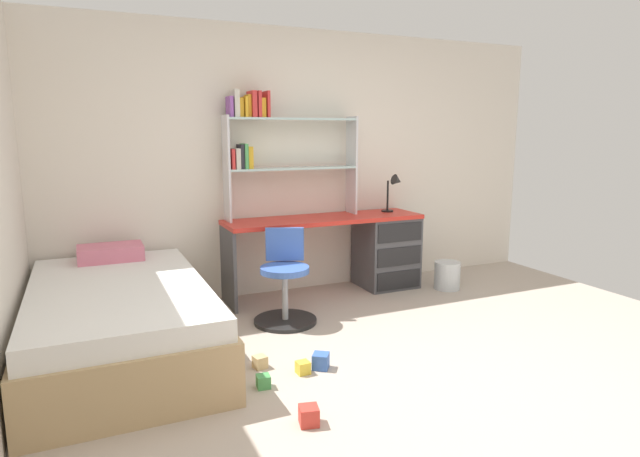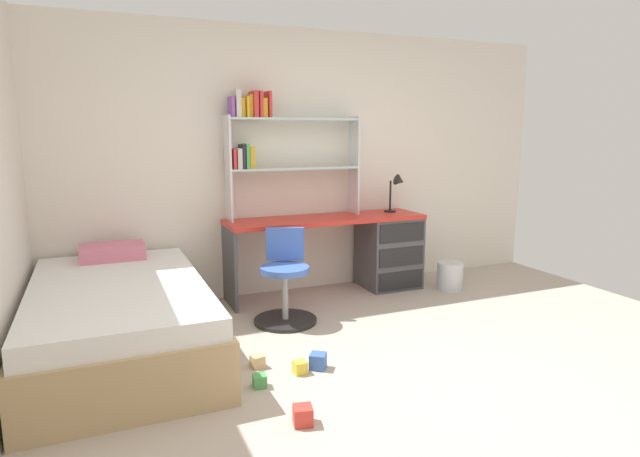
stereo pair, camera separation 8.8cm
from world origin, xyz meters
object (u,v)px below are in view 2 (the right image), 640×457
desk_lamp (398,187)px  toy_block_green_1 (260,381)px  bed_platform (120,319)px  toy_block_red_4 (303,415)px  toy_block_blue_3 (318,361)px  toy_block_yellow_2 (300,367)px  swivel_chair (285,286)px  desk (373,247)px  waste_bin (450,276)px  toy_block_natural_0 (257,361)px  bookshelf_hutch (273,141)px

desk_lamp → toy_block_green_1: desk_lamp is taller
bed_platform → toy_block_red_4: bed_platform is taller
desk_lamp → toy_block_blue_3: desk_lamp is taller
toy_block_yellow_2 → swivel_chair: bearing=76.1°
desk → toy_block_yellow_2: 2.09m
bed_platform → toy_block_red_4: bearing=-57.9°
desk_lamp → waste_bin: size_ratio=1.39×
waste_bin → toy_block_red_4: 2.86m
bed_platform → toy_block_red_4: size_ratio=20.19×
waste_bin → toy_block_red_4: bearing=-142.1°
bed_platform → toy_block_natural_0: 1.03m
toy_block_blue_3 → toy_block_green_1: bearing=-166.6°
bed_platform → waste_bin: bearing=7.4°
bookshelf_hutch → toy_block_blue_3: size_ratio=12.38×
desk → toy_block_yellow_2: desk is taller
toy_block_blue_3 → toy_block_natural_0: bearing=154.5°
desk_lamp → toy_block_red_4: desk_lamp is taller
toy_block_blue_3 → desk_lamp: bearing=45.4°
desk_lamp → toy_block_yellow_2: (-1.65, -1.56, -0.97)m
bookshelf_hutch → toy_block_green_1: (-0.68, -1.75, -1.43)m
swivel_chair → waste_bin: bearing=6.6°
bookshelf_hutch → toy_block_yellow_2: bearing=-103.0°
bookshelf_hutch → desk_lamp: 1.35m
bed_platform → waste_bin: 3.13m
swivel_chair → toy_block_natural_0: size_ratio=9.33×
toy_block_green_1 → toy_block_red_4: (0.09, -0.50, 0.01)m
swivel_chair → toy_block_natural_0: swivel_chair is taller
toy_block_red_4 → toy_block_green_1: bearing=100.4°
desk_lamp → waste_bin: desk_lamp is taller
desk → swivel_chair: (-1.13, -0.57, -0.12)m
toy_block_natural_0 → toy_block_yellow_2: 0.30m
toy_block_natural_0 → toy_block_yellow_2: size_ratio=1.00×
swivel_chair → toy_block_green_1: (-0.54, -1.04, -0.26)m
desk_lamp → toy_block_red_4: (-1.86, -2.14, -0.96)m
bed_platform → toy_block_red_4: 1.61m
toy_block_green_1 → toy_block_yellow_2: (0.30, 0.08, 0.00)m
toy_block_natural_0 → toy_block_green_1: (-0.07, -0.28, -0.00)m
desk_lamp → toy_block_green_1: (-1.95, -1.64, -0.97)m
desk_lamp → desk: bearing=-174.2°
toy_block_natural_0 → toy_block_blue_3: toy_block_blue_3 is taller
desk → desk_lamp: 0.65m
toy_block_yellow_2 → bed_platform: bearing=143.8°
bookshelf_hutch → toy_block_green_1: bookshelf_hutch is taller
desk → bed_platform: size_ratio=0.93×
desk → toy_block_natural_0: 2.11m
desk → toy_block_red_4: 2.66m
toy_block_natural_0 → toy_block_red_4: 0.78m
toy_block_green_1 → toy_block_yellow_2: size_ratio=0.98×
desk_lamp → toy_block_blue_3: bearing=-134.6°
desk_lamp → bed_platform: 2.91m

